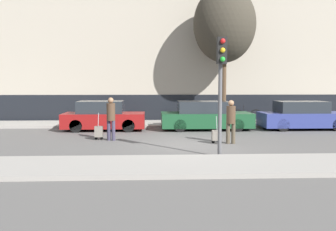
{
  "coord_description": "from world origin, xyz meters",
  "views": [
    {
      "loc": [
        -1.49,
        -13.66,
        2.26
      ],
      "look_at": [
        -0.74,
        1.8,
        0.95
      ],
      "focal_mm": 40.0,
      "sensor_mm": 36.0,
      "label": 1
    }
  ],
  "objects": [
    {
      "name": "ground_plane",
      "position": [
        0.0,
        0.0,
        0.0
      ],
      "size": [
        80.0,
        80.0,
        0.0
      ],
      "primitive_type": "plane",
      "color": "#565451"
    },
    {
      "name": "sidewalk_near",
      "position": [
        0.0,
        -3.75,
        0.06
      ],
      "size": [
        28.0,
        2.5,
        0.12
      ],
      "color": "gray",
      "rests_on": "ground_plane"
    },
    {
      "name": "sidewalk_far",
      "position": [
        0.0,
        7.0,
        0.06
      ],
      "size": [
        28.0,
        3.0,
        0.12
      ],
      "color": "gray",
      "rests_on": "ground_plane"
    },
    {
      "name": "building_facade",
      "position": [
        0.0,
        10.46,
        5.45
      ],
      "size": [
        28.0,
        2.58,
        10.93
      ],
      "color": "#A89E8C",
      "rests_on": "ground_plane"
    },
    {
      "name": "parked_car_0",
      "position": [
        -3.77,
        4.66,
        0.67
      ],
      "size": [
        3.94,
        1.84,
        1.43
      ],
      "color": "maroon",
      "rests_on": "ground_plane"
    },
    {
      "name": "parked_car_1",
      "position": [
        1.24,
        4.64,
        0.66
      ],
      "size": [
        4.43,
        1.9,
        1.41
      ],
      "color": "#194728",
      "rests_on": "ground_plane"
    },
    {
      "name": "parked_car_2",
      "position": [
        6.13,
        4.52,
        0.66
      ],
      "size": [
        4.31,
        1.74,
        1.4
      ],
      "color": "navy",
      "rests_on": "ground_plane"
    },
    {
      "name": "pedestrian_left",
      "position": [
        -3.05,
        1.28,
        0.98
      ],
      "size": [
        0.34,
        0.34,
        1.72
      ],
      "rotation": [
        0.0,
        0.0,
        -0.35
      ],
      "color": "#383347",
      "rests_on": "ground_plane"
    },
    {
      "name": "trolley_left",
      "position": [
        -3.56,
        1.46,
        0.33
      ],
      "size": [
        0.34,
        0.29,
        1.09
      ],
      "color": "slate",
      "rests_on": "ground_plane"
    },
    {
      "name": "pedestrian_right",
      "position": [
        1.57,
        0.26,
        0.93
      ],
      "size": [
        0.35,
        0.34,
        1.65
      ],
      "rotation": [
        0.0,
        0.0,
        -0.07
      ],
      "color": "#4C4233",
      "rests_on": "ground_plane"
    },
    {
      "name": "trolley_right",
      "position": [
        1.02,
        0.29,
        0.31
      ],
      "size": [
        0.34,
        0.29,
        1.05
      ],
      "color": "slate",
      "rests_on": "ground_plane"
    },
    {
      "name": "traffic_light",
      "position": [
        0.67,
        -2.36,
        2.61
      ],
      "size": [
        0.28,
        0.47,
        3.66
      ],
      "color": "#515154",
      "rests_on": "ground_plane"
    },
    {
      "name": "parked_bicycle",
      "position": [
        3.96,
        7.08,
        0.49
      ],
      "size": [
        1.77,
        0.06,
        0.96
      ],
      "color": "black",
      "rests_on": "sidewalk_far"
    },
    {
      "name": "bare_tree_near_crossing",
      "position": [
        2.68,
        7.3,
        5.55
      ],
      "size": [
        3.47,
        3.47,
        7.57
      ],
      "color": "#4C3826",
      "rests_on": "sidewalk_far"
    }
  ]
}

